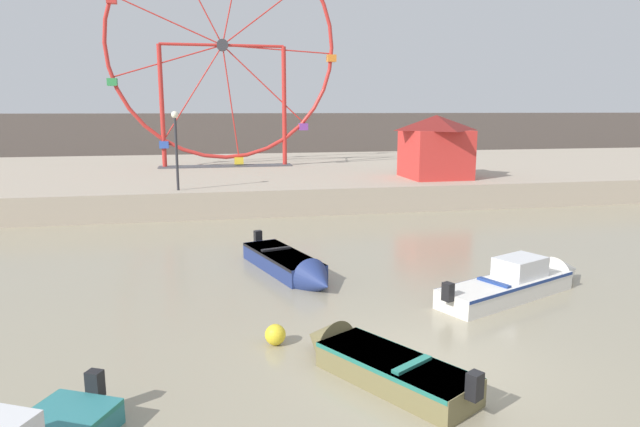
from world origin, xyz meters
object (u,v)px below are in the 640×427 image
motorboat_navy_blue (293,267)px  ferris_wheel_red_frame (223,49)px  carnival_booth_red_striped (436,145)px  motorboat_white_red_stripe (525,280)px  mooring_buoy_orange (275,335)px  motorboat_olive_wood (371,360)px  promenade_lamp_near (176,138)px

motorboat_navy_blue → ferris_wheel_red_frame: size_ratio=0.34×
ferris_wheel_red_frame → carnival_booth_red_striped: ferris_wheel_red_frame is taller
motorboat_white_red_stripe → mooring_buoy_orange: 7.28m
motorboat_olive_wood → motorboat_navy_blue: 6.43m
motorboat_navy_blue → carnival_booth_red_striped: 15.66m
ferris_wheel_red_frame → mooring_buoy_orange: size_ratio=32.80×
carnival_booth_red_striped → motorboat_olive_wood: bearing=-116.6°
motorboat_white_red_stripe → ferris_wheel_red_frame: 25.38m
motorboat_olive_wood → motorboat_white_red_stripe: bearing=-86.8°
ferris_wheel_red_frame → carnival_booth_red_striped: bearing=-37.1°
motorboat_white_red_stripe → carnival_booth_red_striped: 15.53m
motorboat_olive_wood → ferris_wheel_red_frame: bearing=-27.4°
motorboat_olive_wood → carnival_booth_red_striped: size_ratio=1.06×
motorboat_white_red_stripe → mooring_buoy_orange: size_ratio=12.24×
motorboat_olive_wood → motorboat_white_red_stripe: (5.40, 3.69, 0.06)m
mooring_buoy_orange → ferris_wheel_red_frame: bearing=90.2°
motorboat_olive_wood → promenade_lamp_near: bearing=-16.8°
motorboat_navy_blue → motorboat_white_red_stripe: size_ratio=0.91×
motorboat_olive_wood → motorboat_white_red_stripe: motorboat_white_red_stripe is taller
mooring_buoy_orange → motorboat_white_red_stripe: bearing=16.3°
motorboat_olive_wood → motorboat_white_red_stripe: 6.54m
motorboat_olive_wood → mooring_buoy_orange: size_ratio=8.65×
motorboat_navy_blue → motorboat_olive_wood: bearing=-12.7°
motorboat_olive_wood → ferris_wheel_red_frame: (-1.68, 26.65, 8.21)m
carnival_booth_red_striped → promenade_lamp_near: bearing=-171.7°
motorboat_navy_blue → motorboat_white_red_stripe: 6.49m
motorboat_white_red_stripe → promenade_lamp_near: (-9.59, 12.80, 3.24)m
motorboat_navy_blue → motorboat_white_red_stripe: motorboat_white_red_stripe is taller
motorboat_navy_blue → mooring_buoy_orange: motorboat_navy_blue is taller
motorboat_navy_blue → ferris_wheel_red_frame: ferris_wheel_red_frame is taller
motorboat_navy_blue → carnival_booth_red_striped: bearing=124.9°
motorboat_navy_blue → ferris_wheel_red_frame: bearing=166.3°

